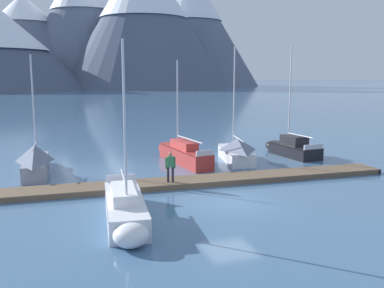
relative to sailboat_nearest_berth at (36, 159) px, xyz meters
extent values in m
plane|color=#426689|center=(9.24, -9.59, -0.92)|extent=(700.00, 700.00, 0.00)
cone|color=#4C566B|center=(-8.86, 187.53, 20.02)|extent=(84.44, 84.44, 41.87)
cone|color=white|center=(-8.86, 187.53, 34.58)|extent=(27.24, 27.24, 12.87)
cone|color=slate|center=(17.71, 184.22, 30.39)|extent=(65.66, 65.66, 62.62)
cone|color=#4C566B|center=(40.75, 159.30, 28.68)|extent=(71.38, 71.38, 59.19)
cone|color=slate|center=(69.13, 184.83, 28.44)|extent=(70.95, 70.95, 58.71)
cube|color=brown|center=(9.24, -5.59, -0.77)|extent=(23.14, 2.62, 0.30)
cylinder|color=#38383D|center=(9.22, -6.44, -0.80)|extent=(22.17, 0.84, 0.24)
cylinder|color=#38383D|center=(9.27, -4.73, -0.80)|extent=(22.17, 0.84, 0.24)
cube|color=black|center=(20.71, -5.90, -0.77)|extent=(0.22, 2.08, 0.27)
cube|color=#93939E|center=(-0.01, -0.25, -0.42)|extent=(1.55, 5.44, 0.99)
ellipsoid|color=#93939E|center=(0.08, 2.81, -0.42)|extent=(1.25, 2.08, 0.94)
cube|color=#424247|center=(-0.01, -0.25, 0.03)|extent=(1.59, 5.33, 0.06)
cylinder|color=silver|center=(0.02, 0.60, 3.32)|extent=(0.10, 0.10, 6.48)
cylinder|color=silver|center=(-0.02, -0.90, 0.98)|extent=(0.16, 3.00, 0.08)
pyramid|color=slate|center=(-0.02, -0.65, 0.56)|extent=(1.77, 4.37, 0.97)
cube|color=white|center=(3.93, -10.40, -0.44)|extent=(2.15, 6.17, 0.95)
ellipsoid|color=white|center=(3.62, -13.62, -0.44)|extent=(1.45, 1.37, 0.91)
cube|color=slate|center=(3.93, -10.40, 0.00)|extent=(2.18, 6.05, 0.06)
cylinder|color=silver|center=(3.82, -11.60, 3.37)|extent=(0.10, 0.10, 6.67)
cylinder|color=silver|center=(3.98, -9.97, 0.84)|extent=(0.40, 3.28, 0.08)
cube|color=white|center=(3.92, -10.55, 0.28)|extent=(1.36, 2.81, 0.49)
cube|color=silver|center=(4.22, -7.47, 0.22)|extent=(1.42, 0.24, 0.36)
cube|color=#B2332D|center=(9.90, 0.05, -0.37)|extent=(2.18, 6.42, 1.08)
ellipsoid|color=#B2332D|center=(9.46, 3.46, -0.37)|extent=(1.37, 1.80, 1.03)
cube|color=#501614|center=(9.90, 0.05, 0.13)|extent=(2.20, 6.30, 0.06)
cylinder|color=silver|center=(9.74, 1.29, 3.25)|extent=(0.10, 0.10, 6.17)
cylinder|color=silver|center=(10.00, -0.68, 0.92)|extent=(0.60, 3.95, 0.08)
cube|color=#C03A35|center=(9.88, 0.21, 0.43)|extent=(1.32, 2.93, 0.52)
cube|color=silver|center=(10.30, -2.99, 0.35)|extent=(1.23, 0.26, 0.36)
cube|color=silver|center=(13.60, -0.48, -0.44)|extent=(2.53, 5.07, 0.95)
ellipsoid|color=silver|center=(14.08, 2.12, -0.44)|extent=(1.64, 1.52, 0.90)
cube|color=slate|center=(13.60, -0.48, -0.01)|extent=(2.55, 4.98, 0.06)
cylinder|color=silver|center=(13.75, 0.37, 3.66)|extent=(0.10, 0.10, 7.27)
cylinder|color=silver|center=(13.48, -1.11, 0.87)|extent=(0.63, 2.98, 0.08)
pyramid|color=slate|center=(13.53, -0.84, 0.44)|extent=(2.60, 4.16, 0.81)
cube|color=black|center=(18.70, -0.04, -0.47)|extent=(2.29, 4.58, 0.90)
ellipsoid|color=black|center=(18.43, 2.46, -0.47)|extent=(1.73, 1.95, 0.85)
cube|color=black|center=(18.70, -0.04, -0.06)|extent=(2.32, 4.49, 0.06)
cylinder|color=silver|center=(18.61, 0.78, 3.75)|extent=(0.10, 0.10, 7.54)
cylinder|color=silver|center=(18.76, -0.64, 0.78)|extent=(0.39, 2.84, 0.08)
cube|color=black|center=(18.69, 0.07, 0.33)|extent=(1.48, 2.11, 0.70)
cube|color=silver|center=(18.93, -2.15, 0.16)|extent=(1.64, 0.28, 0.36)
cylinder|color=#232328|center=(7.11, -5.83, -0.19)|extent=(0.14, 0.14, 0.86)
cylinder|color=#232328|center=(7.36, -5.86, -0.19)|extent=(0.14, 0.14, 0.86)
cube|color=#387A4C|center=(7.23, -5.85, 0.54)|extent=(0.40, 0.26, 0.60)
sphere|color=#A37556|center=(7.23, -5.85, 0.96)|extent=(0.22, 0.22, 0.22)
cylinder|color=#387A4C|center=(6.99, -5.82, 0.47)|extent=(0.09, 0.09, 0.62)
cylinder|color=#387A4C|center=(7.48, -5.87, 0.47)|extent=(0.09, 0.09, 0.62)
camera|label=1|loc=(1.09, -28.51, 5.39)|focal=40.32mm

